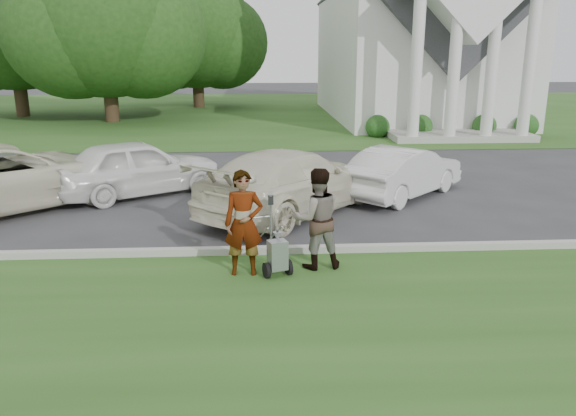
{
  "coord_description": "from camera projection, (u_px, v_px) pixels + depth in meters",
  "views": [
    {
      "loc": [
        -0.07,
        -9.76,
        3.84
      ],
      "look_at": [
        0.48,
        0.0,
        1.08
      ],
      "focal_mm": 35.0,
      "sensor_mm": 36.0,
      "label": 1
    }
  ],
  "objects": [
    {
      "name": "church",
      "position": [
        416.0,
        11.0,
        31.52
      ],
      "size": [
        9.19,
        19.0,
        24.1
      ],
      "color": "white",
      "rests_on": "ground"
    },
    {
      "name": "person_left",
      "position": [
        244.0,
        224.0,
        9.74
      ],
      "size": [
        0.68,
        0.45,
        1.86
      ],
      "primitive_type": "imported",
      "rotation": [
        0.0,
        0.0,
        0.0
      ],
      "color": "#999999",
      "rests_on": "ground"
    },
    {
      "name": "car_b",
      "position": [
        138.0,
        167.0,
        15.23
      ],
      "size": [
        4.81,
        3.94,
        1.54
      ],
      "primitive_type": "imported",
      "rotation": [
        0.0,
        0.0,
        2.13
      ],
      "color": "white",
      "rests_on": "ground"
    },
    {
      "name": "tree_left",
      "position": [
        105.0,
        25.0,
        29.73
      ],
      "size": [
        10.63,
        8.4,
        9.71
      ],
      "color": "#332316",
      "rests_on": "ground"
    },
    {
      "name": "curb",
      "position": [
        262.0,
        251.0,
        10.93
      ],
      "size": [
        80.0,
        0.18,
        0.15
      ],
      "primitive_type": "cube",
      "color": "#9E9E93",
      "rests_on": "ground"
    },
    {
      "name": "car_d",
      "position": [
        403.0,
        172.0,
        15.14
      ],
      "size": [
        3.93,
        3.93,
        1.36
      ],
      "primitive_type": "imported",
      "rotation": [
        0.0,
        0.0,
        2.36
      ],
      "color": "silver",
      "rests_on": "ground"
    },
    {
      "name": "person_right",
      "position": [
        317.0,
        219.0,
        10.04
      ],
      "size": [
        0.98,
        0.81,
        1.84
      ],
      "primitive_type": "imported",
      "rotation": [
        0.0,
        0.0,
        3.28
      ],
      "color": "#999999",
      "rests_on": "ground"
    },
    {
      "name": "ground",
      "position": [
        262.0,
        264.0,
        10.43
      ],
      "size": [
        120.0,
        120.0,
        0.0
      ],
      "primitive_type": "plane",
      "color": "#333335",
      "rests_on": "ground"
    },
    {
      "name": "striping_cart",
      "position": [
        277.0,
        256.0,
        9.79
      ],
      "size": [
        0.68,
        1.03,
        0.89
      ],
      "rotation": [
        0.0,
        0.0,
        0.34
      ],
      "color": "black",
      "rests_on": "ground"
    },
    {
      "name": "parking_meter_near",
      "position": [
        271.0,
        221.0,
        10.19
      ],
      "size": [
        0.1,
        0.09,
        1.35
      ],
      "color": "#979AA0",
      "rests_on": "ground"
    },
    {
      "name": "tree_far",
      "position": [
        11.0,
        17.0,
        32.12
      ],
      "size": [
        11.64,
        9.2,
        10.73
      ],
      "color": "#332316",
      "rests_on": "ground"
    },
    {
      "name": "car_a",
      "position": [
        4.0,
        177.0,
        13.85
      ],
      "size": [
        6.24,
        6.06,
        1.66
      ],
      "primitive_type": "imported",
      "rotation": [
        0.0,
        0.0,
        2.32
      ],
      "color": "beige",
      "rests_on": "ground"
    },
    {
      "name": "church_lawn",
      "position": [
        257.0,
        111.0,
        36.37
      ],
      "size": [
        80.0,
        30.0,
        0.01
      ],
      "primitive_type": "cube",
      "color": "#284919",
      "rests_on": "ground"
    },
    {
      "name": "grass_strip",
      "position": [
        265.0,
        346.0,
        7.54
      ],
      "size": [
        80.0,
        7.0,
        0.01
      ],
      "primitive_type": "cube",
      "color": "#284919",
      "rests_on": "ground"
    },
    {
      "name": "car_c",
      "position": [
        291.0,
        181.0,
        13.54
      ],
      "size": [
        5.2,
        5.53,
        1.57
      ],
      "primitive_type": "imported",
      "rotation": [
        0.0,
        0.0,
        2.43
      ],
      "color": "beige",
      "rests_on": "ground"
    },
    {
      "name": "tree_back",
      "position": [
        196.0,
        36.0,
        37.74
      ],
      "size": [
        9.61,
        7.6,
        8.89
      ],
      "color": "#332316",
      "rests_on": "ground"
    }
  ]
}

